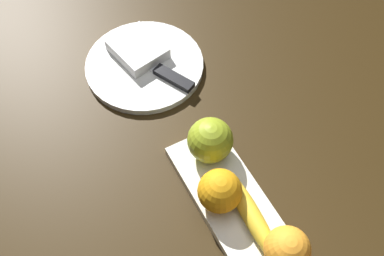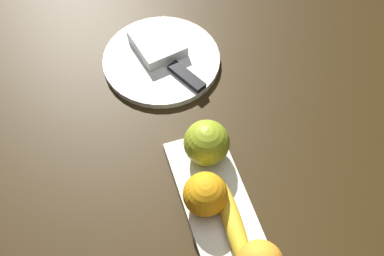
# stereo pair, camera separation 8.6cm
# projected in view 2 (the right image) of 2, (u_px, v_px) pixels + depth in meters

# --- Properties ---
(ground_plane) EXTENTS (2.40, 2.40, 0.00)m
(ground_plane) POSITION_uv_depth(u_px,v_px,m) (241.00, 229.00, 0.80)
(ground_plane) COLOR black
(fruit_tray) EXTENTS (0.43, 0.11, 0.02)m
(fruit_tray) POSITION_uv_depth(u_px,v_px,m) (231.00, 244.00, 0.78)
(fruit_tray) COLOR white
(fruit_tray) RESTS_ON ground_plane
(apple) EXTENTS (0.08, 0.08, 0.08)m
(apple) POSITION_uv_depth(u_px,v_px,m) (207.00, 143.00, 0.83)
(apple) COLOR #8FA422
(apple) RESTS_ON fruit_tray
(banana) EXTENTS (0.18, 0.04, 0.03)m
(banana) POSITION_uv_depth(u_px,v_px,m) (233.00, 224.00, 0.77)
(banana) COLOR yellow
(banana) RESTS_ON fruit_tray
(orange_near_banana) EXTENTS (0.08, 0.08, 0.08)m
(orange_near_banana) POSITION_uv_depth(u_px,v_px,m) (205.00, 194.00, 0.78)
(orange_near_banana) COLOR orange
(orange_near_banana) RESTS_ON fruit_tray
(dinner_plate) EXTENTS (0.25, 0.25, 0.01)m
(dinner_plate) POSITION_uv_depth(u_px,v_px,m) (162.00, 60.00, 1.01)
(dinner_plate) COLOR white
(dinner_plate) RESTS_ON ground_plane
(folded_napkin) EXTENTS (0.13, 0.11, 0.03)m
(folded_napkin) POSITION_uv_depth(u_px,v_px,m) (157.00, 43.00, 1.01)
(folded_napkin) COLOR white
(folded_napkin) RESTS_ON dinner_plate
(knife) EXTENTS (0.17, 0.10, 0.01)m
(knife) POSITION_uv_depth(u_px,v_px,m) (181.00, 73.00, 0.97)
(knife) COLOR silver
(knife) RESTS_ON dinner_plate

